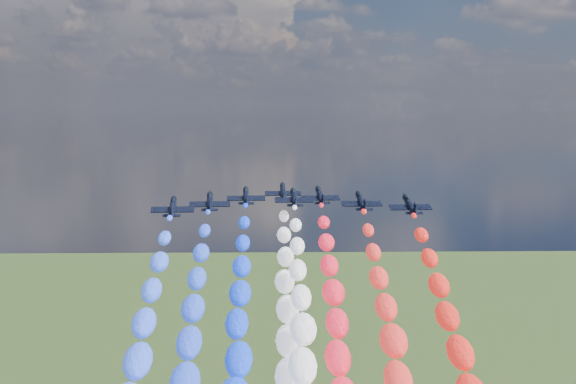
{
  "coord_description": "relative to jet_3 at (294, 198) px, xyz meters",
  "views": [
    {
      "loc": [
        -3.93,
        -166.03,
        113.19
      ],
      "look_at": [
        0.0,
        4.0,
        93.4
      ],
      "focal_mm": 46.12,
      "sensor_mm": 36.0,
      "label": 1
    }
  ],
  "objects": [
    {
      "name": "jet_1",
      "position": [
        -19.51,
        -7.0,
        0.0
      ],
      "size": [
        10.09,
        13.27,
        6.36
      ],
      "primitive_type": null,
      "rotation": [
        0.31,
        0.0,
        0.07
      ],
      "color": "black"
    },
    {
      "name": "jet_6",
      "position": [
        15.24,
        -7.03,
        0.0
      ],
      "size": [
        9.96,
        13.18,
        6.36
      ],
      "primitive_type": null,
      "rotation": [
        0.31,
        0.0,
        0.06
      ],
      "color": "black"
    },
    {
      "name": "jet_2",
      "position": [
        -11.57,
        3.74,
        0.0
      ],
      "size": [
        9.84,
        13.09,
        6.36
      ],
      "primitive_type": null,
      "rotation": [
        0.31,
        0.0,
        0.05
      ],
      "color": "black"
    },
    {
      "name": "jet_7",
      "position": [
        25.28,
        -13.22,
        0.0
      ],
      "size": [
        10.1,
        13.27,
        6.36
      ],
      "primitive_type": null,
      "rotation": [
        0.31,
        0.0,
        0.07
      ],
      "color": "black"
    },
    {
      "name": "trail_4",
      "position": [
        -2.44,
        -43.87,
        -27.48
      ],
      "size": [
        7.09,
        111.67,
        58.88
      ],
      "primitive_type": null,
      "color": "white"
    },
    {
      "name": "jet_3",
      "position": [
        0.0,
        0.0,
        0.0
      ],
      "size": [
        9.72,
        13.0,
        6.36
      ],
      "primitive_type": null,
      "rotation": [
        0.31,
        0.0,
        0.04
      ],
      "color": "black"
    },
    {
      "name": "jet_0",
      "position": [
        -26.82,
        -15.7,
        0.0
      ],
      "size": [
        10.06,
        13.24,
        6.36
      ],
      "primitive_type": null,
      "rotation": [
        0.31,
        0.0,
        0.06
      ],
      "color": "black"
    },
    {
      "name": "jet_5",
      "position": [
        6.49,
        3.84,
        0.0
      ],
      "size": [
        10.1,
        13.28,
        6.36
      ],
      "primitive_type": null,
      "rotation": [
        0.31,
        0.0,
        0.07
      ],
      "color": "black"
    },
    {
      "name": "jet_4",
      "position": [
        -2.44,
        13.44,
        0.0
      ],
      "size": [
        9.31,
        12.71,
        6.36
      ],
      "primitive_type": null,
      "rotation": [
        0.31,
        0.0,
        0.0
      ],
      "color": "black"
    }
  ]
}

